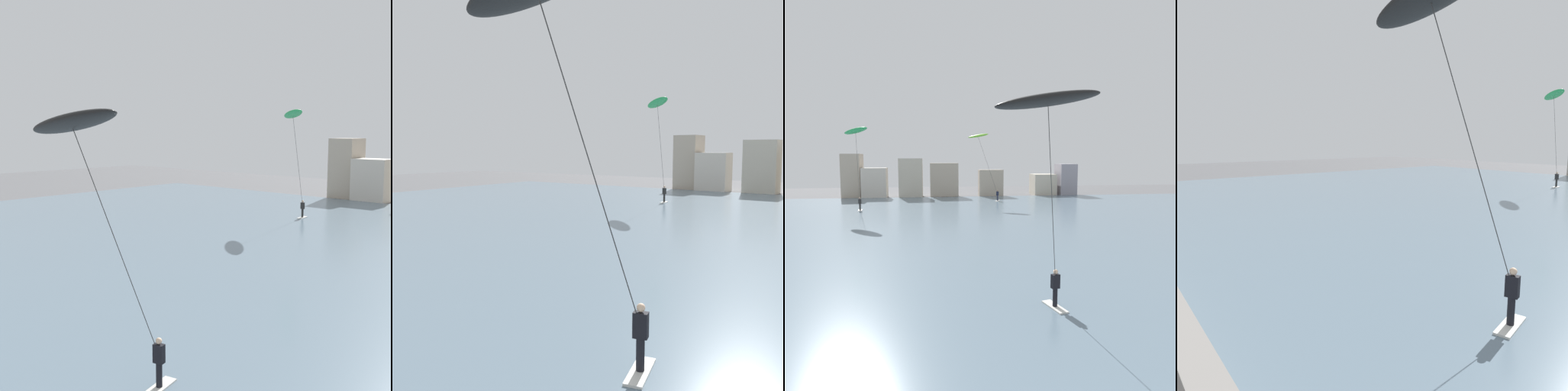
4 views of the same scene
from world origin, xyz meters
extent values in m
cube|color=gray|center=(0.00, 4.45, 0.52)|extent=(60.00, 0.70, 1.05)
cube|color=silver|center=(3.31, 11.80, 0.13)|extent=(0.77, 1.47, 0.06)
cylinder|color=black|center=(3.31, 11.80, 0.55)|extent=(0.20, 0.20, 0.78)
cube|color=black|center=(3.31, 11.80, 1.24)|extent=(0.38, 0.30, 0.60)
sphere|color=beige|center=(3.31, 11.80, 1.65)|extent=(0.20, 0.20, 0.20)
cylinder|color=#333333|center=(2.73, 10.74, 4.68)|extent=(1.19, 2.15, 6.99)
cube|color=silver|center=(-10.54, 42.49, 0.13)|extent=(0.62, 1.44, 0.06)
cylinder|color=black|center=(-10.54, 42.49, 0.55)|extent=(0.20, 0.20, 0.78)
cube|color=black|center=(-10.54, 42.49, 1.24)|extent=(0.37, 0.26, 0.60)
sphere|color=beige|center=(-10.54, 42.49, 1.65)|extent=(0.20, 0.20, 0.20)
cylinder|color=#333333|center=(-10.41, 41.30, 5.29)|extent=(0.29, 2.40, 8.21)
ellipsoid|color=green|center=(-10.28, 40.11, 9.54)|extent=(3.65, 3.50, 1.06)
camera|label=1|loc=(14.58, 1.53, 8.08)|focal=47.37mm
camera|label=2|loc=(7.84, 3.25, 5.20)|focal=40.20mm
camera|label=3|loc=(-1.75, -2.13, 6.33)|focal=32.74mm
camera|label=4|loc=(8.38, 3.25, 5.06)|focal=33.60mm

